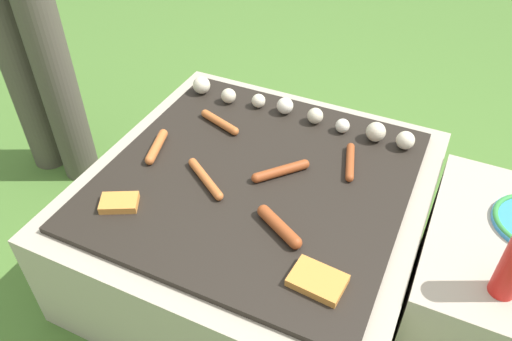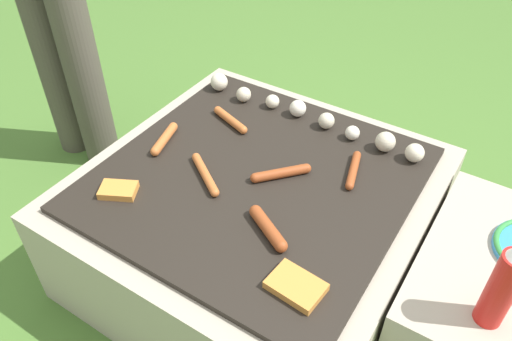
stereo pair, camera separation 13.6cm
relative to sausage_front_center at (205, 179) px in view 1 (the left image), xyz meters
The scene contains 12 objects.
ground_plane 0.40m from the sausage_front_center, 35.06° to the left, with size 14.00×14.00×0.00m, color #47702D.
grill 0.24m from the sausage_front_center, 35.06° to the left, with size 0.92×0.92×0.36m.
side_ledge 0.85m from the sausage_front_center, ahead, with size 0.47×0.55×0.36m.
sausage_front_center is the anchor object (origin of this frame).
sausage_mid_left 0.21m from the sausage_front_center, 162.77° to the left, with size 0.06×0.15×0.03m.
sausage_back_right 0.26m from the sausage_front_center, 17.68° to the right, with size 0.14×0.10×0.03m.
sausage_front_right 0.21m from the sausage_front_center, 33.33° to the left, with size 0.13×0.14×0.03m.
sausage_front_left 0.41m from the sausage_front_center, 35.18° to the left, with size 0.06×0.16×0.02m.
sausage_mid_right 0.26m from the sausage_front_center, 109.80° to the left, with size 0.15×0.07×0.03m.
bread_slice_right 0.23m from the sausage_front_center, 131.89° to the right, with size 0.11×0.10×0.02m.
bread_slice_center 0.43m from the sausage_front_center, 25.74° to the right, with size 0.13×0.10×0.02m.
mushroom_row 0.41m from the sausage_front_center, 72.88° to the left, with size 0.75×0.07×0.06m.
Camera 1 is at (0.44, -0.94, 1.28)m, focal length 35.00 mm.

